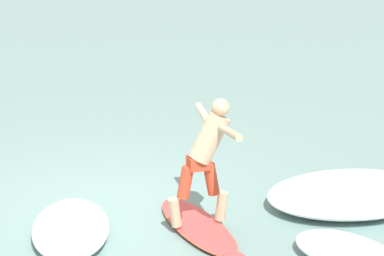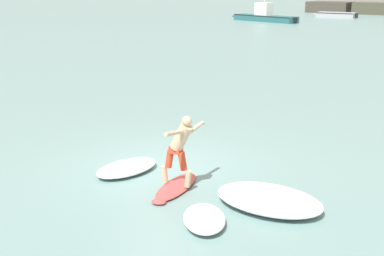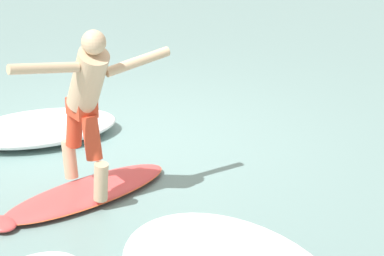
{
  "view_description": "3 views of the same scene",
  "coord_description": "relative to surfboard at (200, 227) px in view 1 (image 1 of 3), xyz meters",
  "views": [
    {
      "loc": [
        -0.93,
        -10.98,
        5.1
      ],
      "look_at": [
        1.37,
        0.86,
        0.68
      ],
      "focal_mm": 85.0,
      "sensor_mm": 36.0,
      "label": 1
    },
    {
      "loc": [
        7.91,
        -9.69,
        4.5
      ],
      "look_at": [
        0.92,
        -0.11,
        1.17
      ],
      "focal_mm": 50.0,
      "sensor_mm": 36.0,
      "label": 2
    },
    {
      "loc": [
        8.35,
        -3.67,
        3.83
      ],
      "look_at": [
        1.52,
        -0.05,
        0.68
      ],
      "focal_mm": 85.0,
      "sensor_mm": 36.0,
      "label": 3
    }
  ],
  "objects": [
    {
      "name": "ground_plane",
      "position": [
        -1.11,
        0.99,
        -0.05
      ],
      "size": [
        200.0,
        200.0,
        0.0
      ],
      "primitive_type": "plane",
      "color": "gray"
    },
    {
      "name": "surfboard",
      "position": [
        0.0,
        0.0,
        0.0
      ],
      "size": [
        1.02,
        2.0,
        0.23
      ],
      "color": "#DC4645",
      "rests_on": "ground"
    },
    {
      "name": "surfer",
      "position": [
        0.1,
        0.05,
        0.99
      ],
      "size": [
        0.81,
        1.56,
        1.61
      ],
      "color": "tan",
      "rests_on": "surfboard"
    },
    {
      "name": "wave_foam_at_tail",
      "position": [
        1.53,
        -1.09,
        0.07
      ],
      "size": [
        1.46,
        1.54,
        0.24
      ],
      "color": "white",
      "rests_on": "ground"
    },
    {
      "name": "wave_foam_at_nose",
      "position": [
        2.12,
        0.37,
        0.11
      ],
      "size": [
        2.31,
        1.53,
        0.32
      ],
      "color": "white",
      "rests_on": "ground"
    },
    {
      "name": "wave_foam_beside",
      "position": [
        -1.59,
        0.13,
        0.07
      ],
      "size": [
        1.12,
        1.78,
        0.24
      ],
      "color": "white",
      "rests_on": "ground"
    }
  ]
}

